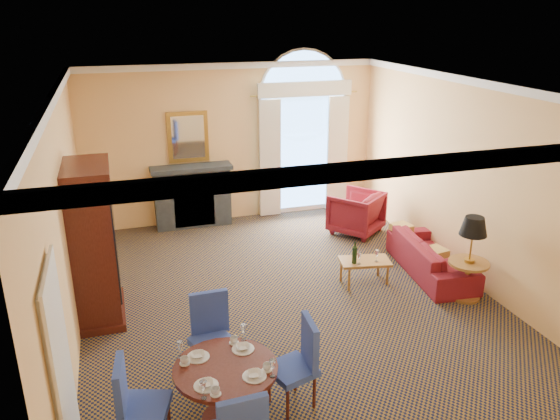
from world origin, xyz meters
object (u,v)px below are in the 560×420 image
object	(u,v)px
armoire	(93,246)
sofa	(431,257)
armchair	(356,213)
dining_table	(226,380)
side_table	(471,247)
coffee_table	(364,261)

from	to	relation	value
armoire	sofa	size ratio (longest dim) A/B	1.12
armchair	dining_table	bearing A→B (deg)	13.18
armchair	side_table	bearing A→B (deg)	61.46
armoire	side_table	xyz separation A→B (m)	(5.32, -1.13, -0.24)
armoire	sofa	world-z (taller)	armoire
sofa	armoire	bearing A→B (deg)	93.71
coffee_table	side_table	size ratio (longest dim) A/B	0.66
armchair	coffee_table	xyz separation A→B (m)	(-0.78, -2.01, -0.03)
dining_table	sofa	bearing A→B (deg)	31.58
sofa	side_table	size ratio (longest dim) A/B	1.55
armchair	armoire	bearing A→B (deg)	-18.15
armoire	sofa	bearing A→B (deg)	-2.44
dining_table	side_table	size ratio (longest dim) A/B	0.84
armoire	dining_table	xyz separation A→B (m)	(1.28, -2.67, -0.57)
armoire	side_table	distance (m)	5.44
armoire	dining_table	distance (m)	3.02
sofa	side_table	distance (m)	1.06
armoire	coffee_table	size ratio (longest dim) A/B	2.61
armchair	coffee_table	bearing A→B (deg)	30.36
sofa	armchair	world-z (taller)	armchair
armchair	side_table	size ratio (longest dim) A/B	0.70
dining_table	side_table	distance (m)	4.33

